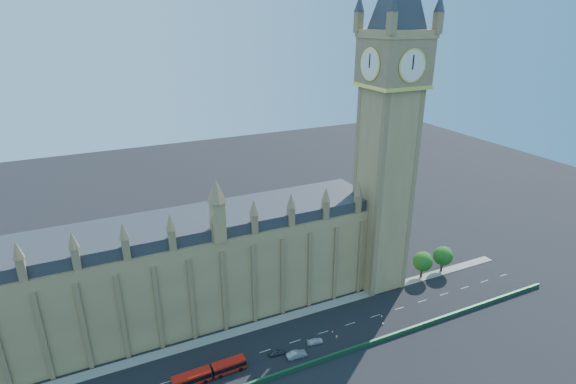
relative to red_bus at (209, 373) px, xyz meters
name	(u,v)px	position (x,y,z in m)	size (l,w,h in m)	color
ground	(280,346)	(18.43, 2.80, -1.49)	(400.00, 400.00, 0.00)	black
palace_westminster	(154,276)	(-6.57, 24.80, 12.38)	(120.00, 20.00, 28.00)	olive
elizabeth_tower	(391,101)	(56.43, 16.79, 53.07)	(20.59, 20.59, 105.00)	olive
bridge_parapet	(296,369)	(18.43, -6.20, -0.89)	(160.00, 0.60, 1.20)	#1E4C2D
kerb_north	(265,323)	(18.43, 12.30, -1.41)	(160.00, 3.00, 0.16)	gray
tree_east_near	(423,261)	(70.66, 12.88, 4.16)	(6.00, 6.00, 8.50)	#382619
tree_east_far	(443,255)	(78.66, 12.88, 4.16)	(6.00, 6.00, 8.50)	#382619
red_bus	(209,373)	(0.00, 0.00, 0.00)	(16.67, 3.02, 2.82)	red
car_grey	(277,352)	(16.43, 0.50, -0.84)	(1.54, 3.83, 1.30)	#3E4045
car_silver	(297,354)	(20.43, -2.29, -0.70)	(1.67, 4.79, 1.58)	#929499
car_white	(315,341)	(26.64, 0.14, -0.89)	(1.68, 4.14, 1.20)	silver
cone_a	(332,332)	(32.43, 1.63, -1.18)	(0.48, 0.48, 0.63)	black
cone_b	(382,316)	(47.65, 1.67, -1.16)	(0.43, 0.43, 0.65)	black
cone_c	(383,324)	(46.04, -1.11, -1.12)	(0.53, 0.53, 0.74)	black
cone_d	(337,337)	(32.43, -0.40, -1.09)	(0.57, 0.57, 0.80)	black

